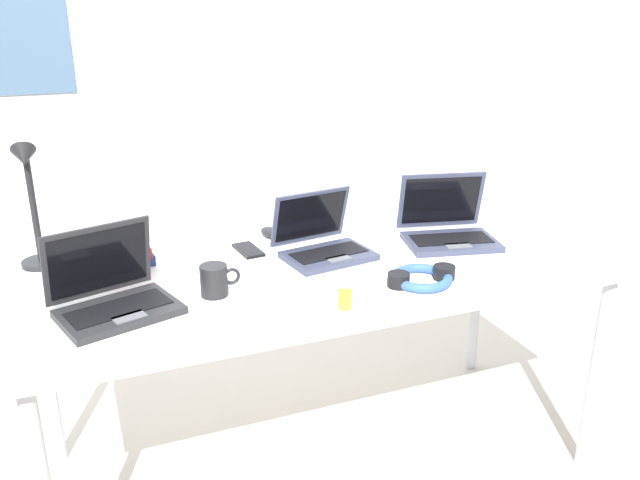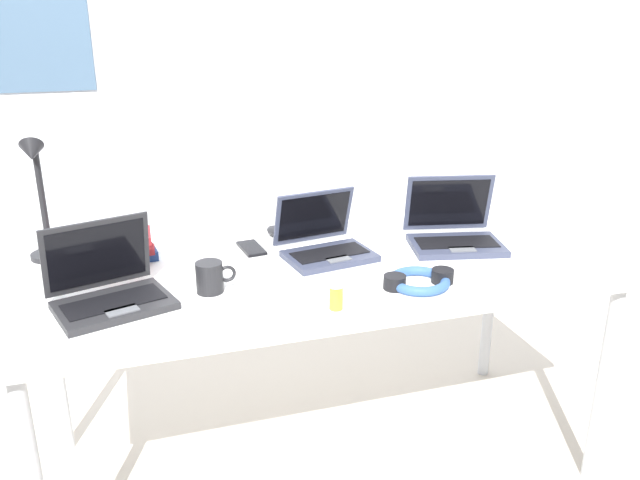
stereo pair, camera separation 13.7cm
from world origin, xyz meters
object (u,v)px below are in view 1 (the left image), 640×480
at_px(headphones, 422,277).
at_px(laptop_far_corner, 323,243).
at_px(laptop_mid_desk, 448,228).
at_px(laptop_center, 113,295).
at_px(pill_bottle, 345,294).
at_px(book_stack, 119,252).
at_px(coffee_mug, 215,280).
at_px(computer_mouse, 271,232).
at_px(desk_lamp, 33,207).
at_px(cell_phone, 248,250).

bearing_deg(headphones, laptop_far_corner, 121.42).
relative_size(laptop_mid_desk, laptop_center, 0.99).
height_order(pill_bottle, book_stack, book_stack).
bearing_deg(coffee_mug, laptop_far_corner, 23.71).
xyz_separation_m(laptop_mid_desk, computer_mouse, (-0.54, 0.26, -0.03)).
bearing_deg(computer_mouse, laptop_center, -162.78).
bearing_deg(laptop_far_corner, desk_lamp, 166.01).
distance_m(cell_phone, coffee_mug, 0.34).
height_order(laptop_mid_desk, laptop_far_corner, laptop_mid_desk).
distance_m(headphones, book_stack, 0.92).
bearing_deg(cell_phone, book_stack, 170.50).
distance_m(laptop_mid_desk, computer_mouse, 0.60).
xyz_separation_m(laptop_mid_desk, coffee_mug, (-0.83, -0.14, -0.00)).
bearing_deg(laptop_mid_desk, desk_lamp, 169.41).
height_order(computer_mouse, headphones, headphones).
xyz_separation_m(desk_lamp, laptop_center, (0.18, -0.38, -0.15)).
xyz_separation_m(computer_mouse, pill_bottle, (0.01, -0.60, 0.02)).
bearing_deg(headphones, desk_lamp, 153.36).
xyz_separation_m(desk_lamp, coffee_mug, (0.45, -0.38, -0.15)).
height_order(desk_lamp, pill_bottle, desk_lamp).
relative_size(laptop_center, laptop_far_corner, 1.15).
bearing_deg(laptop_far_corner, pill_bottle, -103.16).
height_order(desk_lamp, coffee_mug, desk_lamp).
bearing_deg(computer_mouse, cell_phone, -155.20).
height_order(laptop_far_corner, pill_bottle, laptop_far_corner).
bearing_deg(laptop_center, laptop_mid_desk, 7.30).
bearing_deg(pill_bottle, laptop_mid_desk, 33.22).
height_order(laptop_mid_desk, laptop_center, laptop_mid_desk).
distance_m(computer_mouse, headphones, 0.60).
relative_size(desk_lamp, book_stack, 2.01).
xyz_separation_m(laptop_mid_desk, cell_phone, (-0.66, 0.15, -0.04)).
xyz_separation_m(pill_bottle, coffee_mug, (-0.30, 0.21, 0.00)).
relative_size(laptop_far_corner, headphones, 1.41).
relative_size(laptop_center, pill_bottle, 4.37).
distance_m(laptop_center, computer_mouse, 0.68).
bearing_deg(cell_phone, laptop_mid_desk, -19.46).
height_order(laptop_mid_desk, headphones, laptop_mid_desk).
height_order(headphones, book_stack, book_stack).
distance_m(laptop_far_corner, book_stack, 0.63).
relative_size(laptop_mid_desk, headphones, 1.60).
relative_size(laptop_far_corner, book_stack, 1.51).
bearing_deg(coffee_mug, headphones, -13.13).
bearing_deg(computer_mouse, laptop_mid_desk, -43.42).
height_order(cell_phone, book_stack, book_stack).
xyz_separation_m(laptop_center, coffee_mug, (0.27, 0.00, -0.00)).
xyz_separation_m(desk_lamp, headphones, (1.02, -0.51, -0.18)).
bearing_deg(headphones, laptop_center, 171.06).
xyz_separation_m(cell_phone, coffee_mug, (-0.17, -0.29, 0.04)).
relative_size(laptop_far_corner, cell_phone, 2.22).
distance_m(laptop_center, headphones, 0.85).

